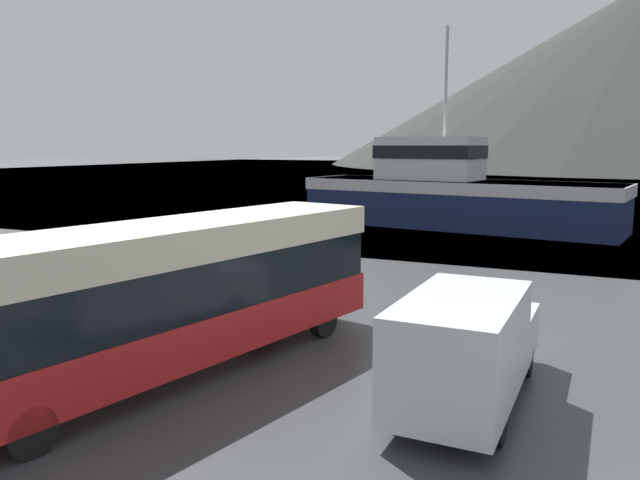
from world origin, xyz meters
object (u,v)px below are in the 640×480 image
(fishing_boat, at_px, (453,192))
(delivery_van, at_px, (467,344))
(tour_bus, at_px, (175,289))
(storage_bin, at_px, (126,269))

(fishing_boat, bearing_deg, delivery_van, 21.82)
(tour_bus, relative_size, storage_bin, 8.26)
(tour_bus, height_order, fishing_boat, fishing_boat)
(tour_bus, bearing_deg, storage_bin, 150.91)
(fishing_boat, xyz_separation_m, storage_bin, (-6.57, -22.45, -1.45))
(delivery_van, bearing_deg, tour_bus, -170.84)
(tour_bus, height_order, storage_bin, tour_bus)
(tour_bus, relative_size, fishing_boat, 0.59)
(tour_bus, bearing_deg, delivery_van, 20.30)
(tour_bus, xyz_separation_m, delivery_van, (6.40, 0.98, -0.69))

